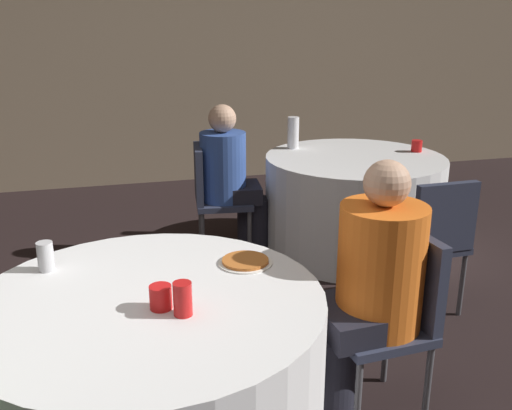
# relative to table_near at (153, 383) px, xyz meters

# --- Properties ---
(wall_back) EXTENTS (16.00, 0.06, 2.80)m
(wall_back) POSITION_rel_table_near_xyz_m (-0.24, 4.24, 1.03)
(wall_back) COLOR gray
(wall_back) RESTS_ON ground_plane
(table_near) EXTENTS (1.32, 1.32, 0.73)m
(table_near) POSITION_rel_table_near_xyz_m (0.00, 0.00, 0.00)
(table_near) COLOR white
(table_near) RESTS_ON ground_plane
(table_far) EXTENTS (1.35, 1.35, 0.73)m
(table_far) POSITION_rel_table_near_xyz_m (1.69, 1.90, 0.00)
(table_far) COLOR white
(table_far) RESTS_ON ground_plane
(chair_near_east) EXTENTS (0.43, 0.43, 0.85)m
(chair_near_east) POSITION_rel_table_near_xyz_m (1.07, 0.08, 0.14)
(chair_near_east) COLOR #2D3347
(chair_near_east) RESTS_ON ground_plane
(chair_far_west) EXTENTS (0.45, 0.44, 0.85)m
(chair_far_west) POSITION_rel_table_near_xyz_m (0.61, 2.03, 0.14)
(chair_far_west) COLOR #2D3347
(chair_far_west) RESTS_ON ground_plane
(chair_far_south) EXTENTS (0.41, 0.41, 0.85)m
(chair_far_south) POSITION_rel_table_near_xyz_m (1.71, 0.82, 0.14)
(chair_far_south) COLOR #2D3347
(chair_far_south) RESTS_ON ground_plane
(person_blue_shirt) EXTENTS (0.51, 0.36, 1.14)m
(person_blue_shirt) POSITION_rel_table_near_xyz_m (0.77, 2.01, 0.21)
(person_blue_shirt) COLOR black
(person_blue_shirt) RESTS_ON ground_plane
(person_orange_shirt) EXTENTS (0.52, 0.38, 1.18)m
(person_orange_shirt) POSITION_rel_table_near_xyz_m (0.92, 0.07, 0.24)
(person_orange_shirt) COLOR black
(person_orange_shirt) RESTS_ON ground_plane
(pizza_plate_near) EXTENTS (0.23, 0.23, 0.02)m
(pizza_plate_near) POSITION_rel_table_near_xyz_m (0.42, 0.21, 0.38)
(pizza_plate_near) COLOR white
(pizza_plate_near) RESTS_ON table_near
(soda_can_silver) EXTENTS (0.07, 0.07, 0.12)m
(soda_can_silver) POSITION_rel_table_near_xyz_m (-0.38, 0.35, 0.43)
(soda_can_silver) COLOR silver
(soda_can_silver) RESTS_ON table_near
(soda_can_red) EXTENTS (0.07, 0.07, 0.12)m
(soda_can_red) POSITION_rel_table_near_xyz_m (0.11, -0.16, 0.43)
(soda_can_red) COLOR red
(soda_can_red) RESTS_ON table_near
(cup_near) EXTENTS (0.08, 0.08, 0.09)m
(cup_near) POSITION_rel_table_near_xyz_m (0.04, -0.09, 0.41)
(cup_near) COLOR red
(cup_near) RESTS_ON table_near
(bottle_far) EXTENTS (0.09, 0.09, 0.25)m
(bottle_far) POSITION_rel_table_near_xyz_m (1.32, 2.29, 0.49)
(bottle_far) COLOR white
(bottle_far) RESTS_ON table_far
(cup_far) EXTENTS (0.08, 0.08, 0.09)m
(cup_far) POSITION_rel_table_near_xyz_m (2.21, 1.94, 0.41)
(cup_far) COLOR red
(cup_far) RESTS_ON table_far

